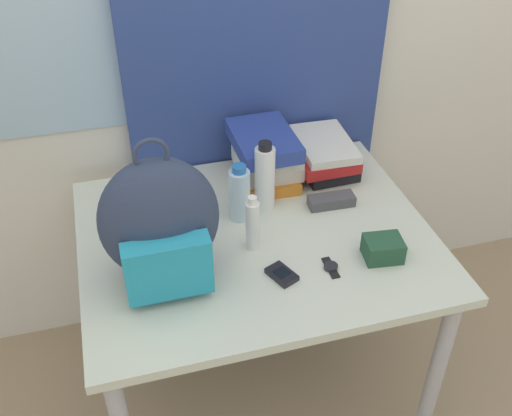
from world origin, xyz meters
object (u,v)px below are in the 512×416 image
Objects in this scene: backpack at (160,224)px; water_bottle at (239,194)px; sunscreen_bottle at (252,224)px; wristwatch at (331,267)px; cell_phone at (282,274)px; sunglasses_case at (331,201)px; book_stack_left at (266,155)px; camera_pouch at (383,249)px; book_stack_center at (323,155)px; sports_bottle at (265,178)px.

water_bottle is (0.27, 0.20, -0.09)m from backpack.
sunscreen_bottle is (0.00, -0.15, -0.01)m from water_bottle.
wristwatch is (0.19, -0.30, -0.09)m from water_bottle.
sunglasses_case is at bearing 47.27° from cell_phone.
sunscreen_bottle is at bearing -112.68° from book_stack_left.
backpack is 0.50m from wristwatch.
camera_pouch is at bearing 1.75° from wristwatch.
book_stack_center is at bearing 44.00° from sunscreen_bottle.
cell_phone is 0.86× the size of camera_pouch.
wristwatch is (0.05, -0.48, -0.09)m from book_stack_left.
backpack reaches higher than cell_phone.
camera_pouch reaches higher than cell_phone.
backpack is at bearing 167.69° from wristwatch.
book_stack_center is 1.43× the size of water_bottle.
book_stack_center is 0.48m from camera_pouch.
backpack is 3.72× the size of camera_pouch.
wristwatch is (0.14, -0.01, -0.00)m from cell_phone.
book_stack_center is at bearing 32.28° from backpack.
wristwatch is (-0.11, -0.28, -0.01)m from sunglasses_case.
wristwatch is at bearing -83.98° from book_stack_left.
book_stack_left is 1.44× the size of water_bottle.
sunscreen_bottle reaches higher than cell_phone.
sunscreen_bottle is at bearing -156.55° from sunglasses_case.
book_stack_center is 1.81× the size of sunglasses_case.
cell_phone is at bearing -16.89° from backpack.
water_bottle is (-0.35, -0.19, 0.03)m from book_stack_center.
sunglasses_case is at bearing 68.53° from wristwatch.
water_bottle is at bearing 122.26° from wristwatch.
sunscreen_bottle is at bearing 141.30° from wristwatch.
book_stack_left reaches higher than sunglasses_case.
water_bottle is at bearing -160.87° from sports_bottle.
sports_bottle is 1.57× the size of sunglasses_case.
sunglasses_case reaches higher than cell_phone.
book_stack_center is 0.57m from cell_phone.
water_bottle is 1.90× the size of cell_phone.
sports_bottle is at bearing 33.21° from backpack.
water_bottle reaches higher than book_stack_left.
sunscreen_bottle is at bearing 106.90° from cell_phone.
book_stack_center is 0.48m from sunscreen_bottle.
book_stack_left is at bearing 96.02° from wristwatch.
water_bottle is 1.64× the size of camera_pouch.
backpack is at bearing -146.79° from sports_bottle.
sunglasses_case is 0.30m from wristwatch.
backpack is 0.56m from book_stack_left.
book_stack_left is at bearing 113.88° from camera_pouch.
sunglasses_case is (0.57, 0.18, -0.16)m from backpack.
book_stack_left reaches higher than camera_pouch.
sunscreen_bottle is 0.26m from wristwatch.
book_stack_center is at bearing 57.89° from cell_phone.
sports_bottle is at bearing 166.57° from sunglasses_case.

